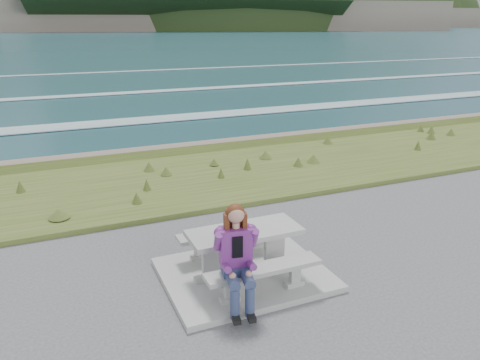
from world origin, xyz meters
The scene contains 9 objects.
concrete_slab centered at (0.00, 0.00, 0.05)m, with size 2.60×2.10×0.10m, color #A4A59F.
picnic_table centered at (0.00, 0.00, 0.68)m, with size 1.80×0.75×0.75m.
bench_landward centered at (0.00, -0.70, 0.45)m, with size 1.80×0.35×0.45m.
bench_seaward centered at (0.00, 0.70, 0.45)m, with size 1.80×0.35×0.45m.
grass_verge centered at (0.00, 5.00, 0.00)m, with size 160.00×4.50×0.22m, color #38501E.
shore_drop centered at (0.00, 7.90, 0.00)m, with size 160.00×0.80×2.20m, color #716155.
ocean centered at (0.00, 25.09, -1.74)m, with size 1600.00×1600.00×0.09m.
headland_range centered at (190.39, 398.38, 9.91)m, with size 729.83×363.95×189.96m.
seated_woman centered at (-0.47, -0.84, 0.65)m, with size 0.56×0.83×1.50m.
Camera 1 is at (-2.73, -6.16, 3.97)m, focal length 35.00 mm.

